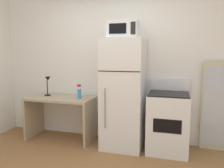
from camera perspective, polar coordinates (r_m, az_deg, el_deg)
wall_back_white at (r=3.96m, az=1.11°, el=4.67°), size 5.00×0.10×2.60m
desk at (r=4.09m, az=-12.91°, el=-6.44°), size 1.17×0.58×0.75m
desk_lamp at (r=4.20m, az=-16.07°, el=0.30°), size 0.14×0.12×0.35m
spray_bottle at (r=3.85m, az=-8.33°, el=-2.28°), size 0.06×0.06×0.25m
refrigerator at (r=3.58m, az=2.93°, el=-2.53°), size 0.64×0.65×1.75m
microwave at (r=3.52m, az=2.97°, el=13.69°), size 0.46×0.35×0.26m
oven_range at (r=3.61m, az=14.07°, el=-9.36°), size 0.61×0.61×1.10m
leaning_mirror at (r=3.84m, az=25.07°, el=-5.21°), size 0.44×0.03×1.40m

